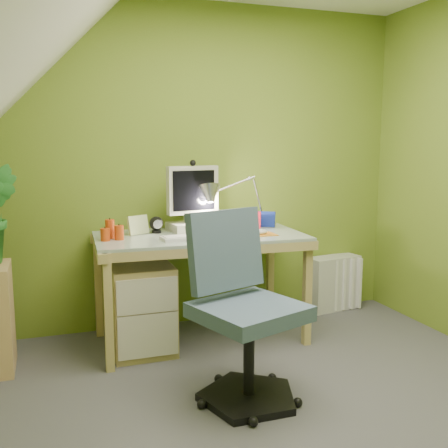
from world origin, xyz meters
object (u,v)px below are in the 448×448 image
object	(u,v)px
desk	(200,288)
task_chair	(249,307)
radiator	(333,283)
monitor	(193,196)
desk_lamp	(252,190)

from	to	relation	value
desk	task_chair	xyz separation A→B (m)	(-0.00, -0.93, 0.14)
task_chair	radiator	world-z (taller)	task_chair
monitor	radiator	size ratio (longest dim) A/B	1.11
desk_lamp	monitor	bearing A→B (deg)	178.69
desk_lamp	radiator	size ratio (longest dim) A/B	1.24
radiator	monitor	bearing A→B (deg)	176.83
desk	radiator	xyz separation A→B (m)	(1.24, 0.32, -0.15)
desk_lamp	task_chair	distance (m)	1.30
desk_lamp	desk	bearing A→B (deg)	-159.51
task_chair	monitor	bearing A→B (deg)	70.44
desk_lamp	radiator	xyz separation A→B (m)	(0.79, 0.14, -0.81)
desk	desk_lamp	size ratio (longest dim) A/B	2.55
monitor	desk_lamp	size ratio (longest dim) A/B	0.89
desk_lamp	task_chair	bearing A→B (deg)	-113.49
task_chair	radiator	xyz separation A→B (m)	(1.24, 1.25, -0.30)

